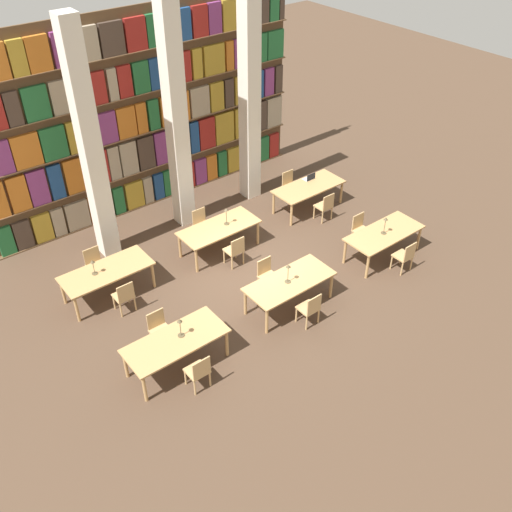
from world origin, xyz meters
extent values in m
plane|color=#4C3828|center=(0.00, 0.00, 0.00)|extent=(40.00, 40.00, 0.00)
cube|color=brown|center=(0.00, 4.66, 2.75)|extent=(9.56, 0.06, 5.50)
cube|color=brown|center=(0.00, 4.66, 0.01)|extent=(9.56, 0.35, 0.03)
cube|color=#236B38|center=(-4.49, 4.63, 0.44)|extent=(0.39, 0.20, 0.82)
cube|color=#47382D|center=(-4.04, 4.63, 0.44)|extent=(0.44, 0.20, 0.82)
cube|color=#B7932D|center=(-3.51, 4.63, 0.44)|extent=(0.48, 0.20, 0.82)
cube|color=tan|center=(-3.07, 4.63, 0.44)|extent=(0.33, 0.20, 0.82)
cube|color=tan|center=(-2.52, 4.63, 0.44)|extent=(0.64, 0.20, 0.82)
cube|color=orange|center=(-1.83, 4.63, 0.44)|extent=(0.69, 0.20, 0.82)
cube|color=#236B38|center=(-1.27, 4.63, 0.44)|extent=(0.31, 0.20, 0.82)
cube|color=#B7932D|center=(-0.77, 4.63, 0.44)|extent=(0.54, 0.20, 0.82)
cube|color=tan|center=(-0.33, 4.63, 0.44)|extent=(0.28, 0.20, 0.82)
cube|color=navy|center=(0.03, 4.63, 0.44)|extent=(0.30, 0.20, 0.82)
cube|color=#236B38|center=(0.38, 4.63, 0.44)|extent=(0.35, 0.20, 0.82)
cube|color=maroon|center=(0.94, 4.63, 0.44)|extent=(0.67, 0.20, 0.82)
cube|color=#84387A|center=(1.52, 4.63, 0.44)|extent=(0.40, 0.20, 0.82)
cube|color=orange|center=(1.93, 4.63, 0.44)|extent=(0.37, 0.20, 0.82)
cube|color=#236B38|center=(2.34, 4.63, 0.44)|extent=(0.31, 0.20, 0.82)
cube|color=#B7932D|center=(2.83, 4.63, 0.44)|extent=(0.55, 0.20, 0.82)
cube|color=#47382D|center=(3.39, 4.63, 0.44)|extent=(0.45, 0.20, 0.82)
cube|color=#236B38|center=(3.96, 4.63, 0.44)|extent=(0.53, 0.20, 0.82)
cube|color=maroon|center=(4.45, 4.63, 0.44)|extent=(0.38, 0.20, 0.82)
cube|color=brown|center=(0.00, 4.66, 1.11)|extent=(9.56, 0.35, 0.03)
cube|color=orange|center=(-3.86, 4.63, 1.61)|extent=(0.47, 0.20, 0.97)
cube|color=#84387A|center=(-3.36, 4.63, 1.61)|extent=(0.47, 0.20, 0.97)
cube|color=navy|center=(-2.88, 4.63, 1.61)|extent=(0.35, 0.20, 0.97)
cube|color=orange|center=(-2.35, 4.63, 1.61)|extent=(0.57, 0.20, 0.97)
cube|color=maroon|center=(-1.72, 4.63, 1.61)|extent=(0.62, 0.20, 0.97)
cube|color=tan|center=(-1.23, 4.63, 1.61)|extent=(0.32, 0.20, 0.97)
cube|color=tan|center=(-0.78, 4.63, 1.61)|extent=(0.49, 0.20, 0.97)
cube|color=#47382D|center=(-0.24, 4.63, 1.61)|extent=(0.49, 0.20, 0.97)
cube|color=#84387A|center=(0.27, 4.63, 1.61)|extent=(0.42, 0.20, 0.97)
cube|color=tan|center=(0.84, 4.63, 1.61)|extent=(0.66, 0.20, 0.97)
cube|color=navy|center=(1.39, 4.63, 1.61)|extent=(0.29, 0.20, 0.97)
cube|color=maroon|center=(1.83, 4.63, 1.61)|extent=(0.54, 0.20, 0.97)
cube|color=#B7932D|center=(2.47, 4.63, 1.61)|extent=(0.66, 0.20, 0.97)
cube|color=#B7932D|center=(3.01, 4.63, 1.61)|extent=(0.27, 0.20, 0.97)
cube|color=tan|center=(3.49, 4.63, 1.61)|extent=(0.61, 0.20, 0.97)
cube|color=#47382D|center=(3.98, 4.63, 1.61)|extent=(0.26, 0.20, 0.97)
cube|color=tan|center=(4.44, 4.63, 1.61)|extent=(0.58, 0.20, 0.97)
cube|color=brown|center=(0.00, 4.66, 2.22)|extent=(9.56, 0.35, 0.03)
cube|color=#84387A|center=(-4.03, 4.63, 2.65)|extent=(0.52, 0.20, 0.85)
cube|color=orange|center=(-3.40, 4.63, 2.65)|extent=(0.68, 0.20, 0.85)
cube|color=#236B38|center=(-2.71, 4.63, 2.65)|extent=(0.64, 0.20, 0.85)
cube|color=#B7932D|center=(-2.03, 4.63, 2.65)|extent=(0.63, 0.20, 0.85)
cube|color=#84387A|center=(-1.33, 4.63, 2.65)|extent=(0.67, 0.20, 0.85)
cube|color=orange|center=(-0.69, 4.63, 2.65)|extent=(0.53, 0.20, 0.85)
cube|color=orange|center=(-0.24, 4.63, 2.65)|extent=(0.30, 0.20, 0.85)
cube|color=#236B38|center=(0.13, 4.63, 2.65)|extent=(0.31, 0.20, 0.85)
cube|color=orange|center=(0.62, 4.63, 2.65)|extent=(0.51, 0.20, 0.85)
cube|color=orange|center=(1.11, 4.63, 2.65)|extent=(0.33, 0.20, 0.85)
cube|color=tan|center=(1.65, 4.63, 2.65)|extent=(0.62, 0.20, 0.85)
cube|color=#B7932D|center=(2.24, 4.63, 2.65)|extent=(0.45, 0.20, 0.85)
cube|color=#47382D|center=(2.68, 4.63, 2.65)|extent=(0.31, 0.20, 0.85)
cube|color=#B7932D|center=(3.14, 4.63, 2.65)|extent=(0.48, 0.20, 0.85)
cube|color=navy|center=(3.71, 4.63, 2.65)|extent=(0.53, 0.20, 0.85)
cube|color=#84387A|center=(4.21, 4.63, 2.65)|extent=(0.35, 0.20, 0.85)
cube|color=#47382D|center=(4.60, 4.63, 2.65)|extent=(0.27, 0.20, 0.85)
cube|color=brown|center=(0.00, 4.66, 3.32)|extent=(9.56, 0.35, 0.03)
cube|color=#47382D|center=(-3.45, 4.63, 3.74)|extent=(0.34, 0.20, 0.83)
cube|color=#236B38|center=(-2.91, 4.63, 3.74)|extent=(0.61, 0.20, 0.83)
cube|color=tan|center=(-2.19, 4.63, 3.74)|extent=(0.70, 0.20, 0.83)
cube|color=maroon|center=(-1.46, 4.63, 3.74)|extent=(0.69, 0.20, 0.83)
cube|color=tan|center=(-0.92, 4.63, 3.74)|extent=(0.25, 0.20, 0.83)
cube|color=maroon|center=(-0.58, 4.63, 3.74)|extent=(0.38, 0.20, 0.83)
cube|color=#236B38|center=(-0.11, 4.63, 3.74)|extent=(0.46, 0.20, 0.83)
cube|color=navy|center=(0.46, 4.63, 3.74)|extent=(0.61, 0.20, 0.83)
cube|color=maroon|center=(1.11, 4.63, 3.74)|extent=(0.63, 0.20, 0.83)
cube|color=#B7932D|center=(1.64, 4.63, 3.74)|extent=(0.30, 0.20, 0.83)
cube|color=#B7932D|center=(2.21, 4.63, 3.74)|extent=(0.68, 0.20, 0.83)
cube|color=orange|center=(2.74, 4.63, 3.74)|extent=(0.25, 0.20, 0.83)
cube|color=#84387A|center=(3.08, 4.63, 3.74)|extent=(0.36, 0.20, 0.83)
cube|color=navy|center=(3.49, 4.63, 3.74)|extent=(0.31, 0.20, 0.83)
cube|color=#236B38|center=(3.89, 4.63, 3.74)|extent=(0.42, 0.20, 0.83)
cube|color=#236B38|center=(4.43, 4.63, 3.74)|extent=(0.60, 0.20, 0.83)
cube|color=brown|center=(0.00, 4.66, 4.42)|extent=(9.56, 0.35, 0.03)
cube|color=#B7932D|center=(-3.07, 4.63, 4.84)|extent=(0.37, 0.20, 0.82)
cube|color=orange|center=(-2.59, 4.63, 4.84)|extent=(0.54, 0.20, 0.82)
cube|color=#84387A|center=(-2.01, 4.63, 4.84)|extent=(0.48, 0.20, 0.82)
cube|color=tan|center=(-1.41, 4.63, 4.84)|extent=(0.57, 0.20, 0.82)
cube|color=#47382D|center=(-0.75, 4.63, 4.84)|extent=(0.62, 0.20, 0.82)
cube|color=maroon|center=(-0.10, 4.63, 4.84)|extent=(0.57, 0.20, 0.82)
cube|color=#236B38|center=(0.49, 4.63, 4.84)|extent=(0.57, 0.20, 0.82)
cube|color=navy|center=(1.18, 4.63, 4.84)|extent=(0.66, 0.20, 0.82)
cube|color=maroon|center=(1.81, 4.63, 4.84)|extent=(0.48, 0.20, 0.82)
cube|color=#84387A|center=(2.28, 4.63, 4.84)|extent=(0.41, 0.20, 0.82)
cube|color=#B7932D|center=(2.86, 4.63, 4.84)|extent=(0.62, 0.20, 0.82)
cube|color=#47382D|center=(3.51, 4.63, 4.84)|extent=(0.61, 0.20, 0.82)
cube|color=#47382D|center=(4.02, 4.63, 4.84)|extent=(0.26, 0.20, 0.82)
cube|color=#236B38|center=(4.36, 4.63, 4.84)|extent=(0.33, 0.20, 0.82)
cube|color=#47382D|center=(4.65, 4.63, 4.84)|extent=(0.17, 0.20, 0.82)
cube|color=silver|center=(-2.35, 3.13, 3.00)|extent=(0.45, 0.45, 6.00)
cube|color=silver|center=(0.00, 3.13, 3.00)|extent=(0.45, 0.45, 6.00)
cube|color=silver|center=(2.35, 3.13, 3.00)|extent=(0.45, 0.45, 6.00)
cube|color=tan|center=(-3.06, -1.42, 0.73)|extent=(2.11, 0.94, 0.04)
cylinder|color=tan|center=(-4.03, -1.81, 0.35)|extent=(0.07, 0.07, 0.71)
cylinder|color=tan|center=(-2.08, -1.81, 0.35)|extent=(0.07, 0.07, 0.71)
cylinder|color=tan|center=(-4.03, -1.03, 0.35)|extent=(0.07, 0.07, 0.71)
cylinder|color=tan|center=(-2.08, -1.03, 0.35)|extent=(0.07, 0.07, 0.71)
cylinder|color=tan|center=(-3.20, -1.94, 0.20)|extent=(0.04, 0.04, 0.40)
cylinder|color=tan|center=(-2.84, -1.94, 0.20)|extent=(0.04, 0.04, 0.40)
cylinder|color=tan|center=(-3.20, -2.28, 0.20)|extent=(0.04, 0.04, 0.40)
cylinder|color=tan|center=(-2.84, -2.28, 0.20)|extent=(0.04, 0.04, 0.40)
cube|color=tan|center=(-3.02, -2.11, 0.42)|extent=(0.42, 0.40, 0.04)
cube|color=tan|center=(-3.02, -2.29, 0.65)|extent=(0.40, 0.03, 0.42)
cylinder|color=tan|center=(-2.84, -0.90, 0.20)|extent=(0.04, 0.04, 0.40)
cylinder|color=tan|center=(-3.20, -0.90, 0.20)|extent=(0.04, 0.04, 0.40)
cylinder|color=tan|center=(-2.84, -0.56, 0.20)|extent=(0.04, 0.04, 0.40)
cylinder|color=tan|center=(-3.20, -0.56, 0.20)|extent=(0.04, 0.04, 0.40)
cube|color=tan|center=(-3.02, -0.73, 0.42)|extent=(0.42, 0.40, 0.04)
cube|color=tan|center=(-3.02, -0.55, 0.65)|extent=(0.40, 0.03, 0.42)
cylinder|color=brown|center=(-2.90, -1.38, 0.75)|extent=(0.14, 0.14, 0.01)
cylinder|color=brown|center=(-2.90, -1.38, 0.95)|extent=(0.02, 0.02, 0.37)
cone|color=brown|center=(-2.90, -1.38, 1.16)|extent=(0.11, 0.11, 0.07)
cube|color=tan|center=(-0.03, -1.42, 0.73)|extent=(2.11, 0.94, 0.04)
cylinder|color=tan|center=(-1.01, -1.80, 0.35)|extent=(0.07, 0.07, 0.71)
cylinder|color=tan|center=(0.94, -1.80, 0.35)|extent=(0.07, 0.07, 0.71)
cylinder|color=tan|center=(-1.01, -1.03, 0.35)|extent=(0.07, 0.07, 0.71)
cylinder|color=tan|center=(0.94, -1.03, 0.35)|extent=(0.07, 0.07, 0.71)
cylinder|color=tan|center=(-0.25, -1.93, 0.20)|extent=(0.04, 0.04, 0.40)
cylinder|color=tan|center=(0.11, -1.93, 0.20)|extent=(0.04, 0.04, 0.40)
cylinder|color=tan|center=(-0.25, -2.27, 0.20)|extent=(0.04, 0.04, 0.40)
cylinder|color=tan|center=(0.11, -2.27, 0.20)|extent=(0.04, 0.04, 0.40)
cube|color=tan|center=(-0.07, -2.10, 0.42)|extent=(0.42, 0.40, 0.04)
cube|color=tan|center=(-0.07, -2.29, 0.65)|extent=(0.40, 0.03, 0.42)
cylinder|color=tan|center=(0.11, -0.90, 0.20)|extent=(0.04, 0.04, 0.40)
cylinder|color=tan|center=(-0.25, -0.90, 0.20)|extent=(0.04, 0.04, 0.40)
cylinder|color=tan|center=(0.11, -0.56, 0.20)|extent=(0.04, 0.04, 0.40)
cylinder|color=tan|center=(-0.25, -0.56, 0.20)|extent=(0.04, 0.04, 0.40)
cube|color=tan|center=(-0.07, -0.73, 0.42)|extent=(0.42, 0.40, 0.04)
cube|color=tan|center=(-0.07, -0.54, 0.65)|extent=(0.40, 0.03, 0.42)
cylinder|color=brown|center=(-0.09, -1.42, 0.75)|extent=(0.14, 0.14, 0.01)
cylinder|color=brown|center=(-0.09, -1.42, 0.97)|extent=(0.02, 0.02, 0.41)
cone|color=brown|center=(-0.09, -1.42, 1.20)|extent=(0.11, 0.11, 0.07)
cube|color=tan|center=(3.12, -1.45, 0.73)|extent=(2.11, 0.94, 0.04)
cylinder|color=tan|center=(2.15, -1.84, 0.35)|extent=(0.07, 0.07, 0.71)
cylinder|color=tan|center=(4.10, -1.84, 0.35)|extent=(0.07, 0.07, 0.71)
cylinder|color=tan|center=(2.15, -1.06, 0.35)|extent=(0.07, 0.07, 0.71)
cylinder|color=tan|center=(4.10, -1.06, 0.35)|extent=(0.07, 0.07, 0.71)
cylinder|color=tan|center=(2.91, -1.97, 0.20)|extent=(0.04, 0.04, 0.40)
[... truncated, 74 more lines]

